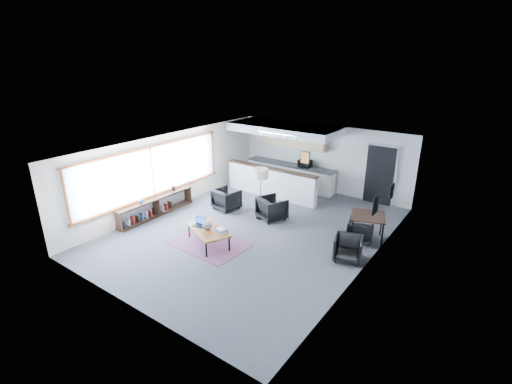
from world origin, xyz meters
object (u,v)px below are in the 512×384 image
Objects in this scene: floor_lamp at (260,175)px; dining_chair_near at (348,249)px; coffee_table at (208,230)px; ceramic_pot at (207,226)px; book_stack at (221,230)px; armchair_left at (226,198)px; dining_chair_far at (360,231)px; microwave at (305,163)px; armchair_right at (272,207)px; dining_table at (368,218)px; laptop at (200,223)px.

floor_lamp is 2.78× the size of dining_chair_near.
ceramic_pot is at bearing -31.34° from coffee_table.
book_stack is (0.43, 0.09, 0.08)m from coffee_table.
dining_chair_near is (4.77, -0.77, -0.10)m from armchair_left.
dining_chair_near is at bearing 82.28° from dining_chair_far.
ceramic_pot is (0.03, -0.05, 0.17)m from coffee_table.
coffee_table is at bearing -94.16° from floor_lamp.
armchair_left is 3.63m from microwave.
armchair_right reaches higher than coffee_table.
floor_lamp reaches higher than coffee_table.
armchair_left is 4.82m from dining_table.
armchair_left is 0.69× the size of dining_table.
book_stack is 2.45m from floor_lamp.
ceramic_pot is 0.70× the size of book_stack.
laptop is 0.41m from ceramic_pot.
armchair_right is 3.19m from dining_chair_near.
coffee_table is 2.54m from armchair_right.
dining_table is 4.51m from microwave.
armchair_right is (0.87, 2.43, -0.13)m from laptop.
dining_chair_near is (3.12, 1.41, -0.21)m from book_stack.
armchair_left is at bearing 100.23° from laptop.
coffee_table is at bearing -173.78° from dining_chair_near.
floor_lamp reaches higher than dining_chair_far.
dining_table reaches higher than laptop.
book_stack is 4.18m from dining_table.
ceramic_pot is at bearing -91.97° from microwave.
ceramic_pot is 0.33× the size of armchair_left.
floor_lamp is at bearing 96.59° from book_stack.
microwave reaches higher than dining_chair_far.
laptop reaches higher than book_stack.
dining_table is at bearing 73.40° from dining_chair_near.
dining_table is (3.51, 2.92, 0.10)m from ceramic_pot.
dining_chair_near is (3.90, 1.44, -0.24)m from laptop.
dining_chair_far is at bearing 24.04° from laptop.
coffee_table is 2.56m from floor_lamp.
armchair_left reaches higher than ceramic_pot.
armchair_left is 4.66m from dining_chair_far.
armchair_right is (0.09, 2.40, -0.11)m from book_stack.
coffee_table is 3.28× the size of microwave.
coffee_table is 4.57m from dining_table.
laptop is 0.31× the size of dining_table.
armchair_left reaches higher than dining_table.
laptop is 4.16m from dining_chair_near.
laptop is 4.62m from dining_chair_far.
dining_table is at bearing -144.45° from dining_chair_far.
book_stack is 0.62× the size of dining_chair_near.
dining_chair_far is (2.90, 0.23, -0.11)m from armchair_right.
coffee_table is 2.57m from armchair_left.
dining_chair_far is at bearing 79.46° from dining_chair_near.
dining_table reaches higher than dining_chair_far.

